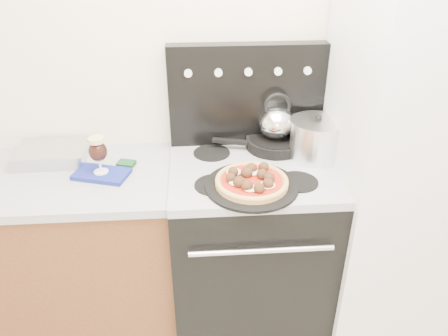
{
  "coord_description": "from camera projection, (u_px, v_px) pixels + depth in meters",
  "views": [
    {
      "loc": [
        -0.18,
        -0.57,
        1.91
      ],
      "look_at": [
        -0.06,
        1.05,
        0.99
      ],
      "focal_mm": 35.0,
      "sensor_mm": 36.0,
      "label": 1
    }
  ],
  "objects": [
    {
      "name": "room_shell",
      "position": [
        270.0,
        226.0,
        1.09
      ],
      "size": [
        3.52,
        3.01,
        2.52
      ],
      "color": "beige",
      "rests_on": "ground"
    },
    {
      "name": "base_cabinet",
      "position": [
        32.0,
        256.0,
        2.21
      ],
      "size": [
        1.45,
        0.6,
        0.86
      ],
      "primitive_type": "cube",
      "color": "brown",
      "rests_on": "ground"
    },
    {
      "name": "countertop",
      "position": [
        11.0,
        181.0,
        1.99
      ],
      "size": [
        1.48,
        0.63,
        0.04
      ],
      "primitive_type": "cube",
      "color": "#ABABB1",
      "rests_on": "base_cabinet"
    },
    {
      "name": "stove_body",
      "position": [
        249.0,
        248.0,
        2.26
      ],
      "size": [
        0.76,
        0.65,
        0.88
      ],
      "primitive_type": "cube",
      "color": "black",
      "rests_on": "ground"
    },
    {
      "name": "cooktop",
      "position": [
        252.0,
        171.0,
        2.03
      ],
      "size": [
        0.76,
        0.65,
        0.04
      ],
      "primitive_type": "cube",
      "color": "#ADADB2",
      "rests_on": "stove_body"
    },
    {
      "name": "backguard",
      "position": [
        246.0,
        95.0,
        2.13
      ],
      "size": [
        0.76,
        0.08,
        0.5
      ],
      "primitive_type": "cube",
      "color": "black",
      "rests_on": "cooktop"
    },
    {
      "name": "fridge",
      "position": [
        402.0,
        159.0,
        2.03
      ],
      "size": [
        0.64,
        0.68,
        1.9
      ],
      "primitive_type": "cube",
      "color": "silver",
      "rests_on": "ground"
    },
    {
      "name": "foil_sheet",
      "position": [
        52.0,
        154.0,
        2.11
      ],
      "size": [
        0.33,
        0.25,
        0.07
      ],
      "primitive_type": "cube",
      "rotation": [
        0.0,
        0.0,
        0.02
      ],
      "color": "silver",
      "rests_on": "countertop"
    },
    {
      "name": "oven_mitt",
      "position": [
        102.0,
        174.0,
        1.98
      ],
      "size": [
        0.27,
        0.2,
        0.02
      ],
      "primitive_type": "cube",
      "rotation": [
        0.0,
        0.0,
        -0.3
      ],
      "color": "navy",
      "rests_on": "countertop"
    },
    {
      "name": "beer_glass",
      "position": [
        99.0,
        155.0,
        1.93
      ],
      "size": [
        0.08,
        0.08,
        0.18
      ],
      "primitive_type": null,
      "rotation": [
        0.0,
        0.0,
        0.0
      ],
      "color": "black",
      "rests_on": "oven_mitt"
    },
    {
      "name": "pizza_pan",
      "position": [
        252.0,
        186.0,
        1.86
      ],
      "size": [
        0.43,
        0.43,
        0.01
      ],
      "primitive_type": "cylinder",
      "rotation": [
        0.0,
        0.0,
        -0.08
      ],
      "color": "black",
      "rests_on": "cooktop"
    },
    {
      "name": "pizza",
      "position": [
        252.0,
        180.0,
        1.85
      ],
      "size": [
        0.35,
        0.35,
        0.04
      ],
      "primitive_type": null,
      "rotation": [
        0.0,
        0.0,
        0.12
      ],
      "color": "tan",
      "rests_on": "pizza_pan"
    },
    {
      "name": "skillet",
      "position": [
        275.0,
        143.0,
        2.18
      ],
      "size": [
        0.36,
        0.36,
        0.05
      ],
      "primitive_type": "cylinder",
      "rotation": [
        0.0,
        0.0,
        -0.26
      ],
      "color": "black",
      "rests_on": "cooktop"
    },
    {
      "name": "tea_kettle",
      "position": [
        276.0,
        120.0,
        2.12
      ],
      "size": [
        0.19,
        0.19,
        0.2
      ],
      "primitive_type": null,
      "rotation": [
        0.0,
        0.0,
        0.06
      ],
      "color": "white",
      "rests_on": "skillet"
    },
    {
      "name": "stock_pot",
      "position": [
        316.0,
        140.0,
        2.06
      ],
      "size": [
        0.28,
        0.28,
        0.18
      ],
      "primitive_type": "cylinder",
      "rotation": [
        0.0,
        0.0,
        -0.14
      ],
      "color": "silver",
      "rests_on": "cooktop"
    }
  ]
}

